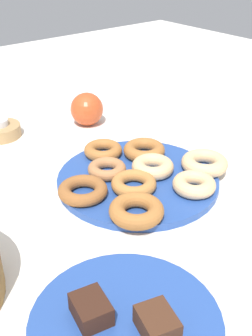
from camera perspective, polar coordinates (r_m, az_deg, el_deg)
name	(u,v)px	position (r m, az deg, el deg)	size (l,w,h in m)	color
ground_plane	(138,182)	(0.82, 1.61, -1.99)	(2.40, 2.40, 0.00)	white
donut_plate	(138,179)	(0.82, 1.62, -1.57)	(0.32, 0.32, 0.01)	#284C9E
donut_0	(144,150)	(0.89, 2.51, 2.47)	(0.09, 0.09, 0.03)	#AD6B33
donut_1	(107,169)	(0.82, -2.63, -0.12)	(0.08, 0.08, 0.02)	#B27547
donut_2	(136,210)	(0.70, 1.44, -5.85)	(0.09, 0.09, 0.03)	#AD6B33
donut_3	(194,184)	(0.78, 9.33, -2.24)	(0.08, 0.08, 0.03)	#EABC84
donut_4	(83,190)	(0.76, -5.95, -3.07)	(0.09, 0.09, 0.02)	#995B2D
donut_5	(204,163)	(0.85, 10.72, 0.67)	(0.09, 0.09, 0.03)	#EABC84
donut_6	(134,184)	(0.77, 1.07, -2.17)	(0.08, 0.08, 0.02)	#BC7A3D
donut_7	(153,167)	(0.82, 3.68, 0.19)	(0.08, 0.08, 0.03)	#EABC84
donut_8	(102,151)	(0.89, -3.34, 2.40)	(0.08, 0.08, 0.02)	#AD6B33
cake_plate	(126,323)	(0.56, -0.04, -20.56)	(0.25, 0.25, 0.01)	#284C9E
brownie_near	(157,323)	(0.53, 4.28, -20.49)	(0.05, 0.04, 0.03)	#472819
brownie_far	(91,309)	(0.55, -4.83, -18.76)	(0.05, 0.04, 0.03)	#381E14
candle_holder	(0,131)	(1.05, -16.90, 4.90)	(0.10, 0.10, 0.03)	tan
apple	(87,109)	(1.06, -5.40, 8.05)	(0.08, 0.08, 0.08)	#CC4C23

